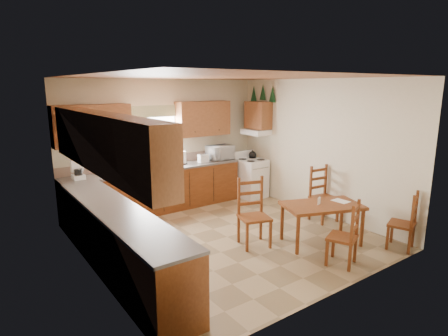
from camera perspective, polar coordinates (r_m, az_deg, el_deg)
floor at (r=6.59m, az=0.47°, el=-10.44°), size 4.50×4.50×0.00m
ceiling at (r=6.07m, az=0.51°, el=13.74°), size 4.50×4.50×0.00m
wall_left at (r=5.22m, az=-19.88°, el=-1.74°), size 4.50×4.50×0.00m
wall_right at (r=7.71m, az=14.13°, el=3.02°), size 4.50×4.50×0.00m
wall_back at (r=8.09m, az=-8.97°, el=3.67°), size 4.50×4.50×0.00m
wall_front at (r=4.62m, az=17.21°, el=-3.35°), size 4.50×4.50×0.00m
lower_cab_back at (r=7.86m, az=-10.19°, el=-3.43°), size 3.75×0.60×0.88m
lower_cab_left at (r=5.46m, az=-15.64°, el=-10.94°), size 0.60×3.60×0.88m
counter_back at (r=7.75m, az=-10.32°, el=-0.16°), size 3.75×0.63×0.04m
counter_left at (r=5.29m, az=-15.93°, el=-6.36°), size 0.63×3.60×0.04m
backsplash at (r=7.98m, az=-11.25°, el=0.98°), size 3.75×0.01×0.18m
upper_cab_back_left at (r=7.31m, az=-19.44°, el=6.18°), size 1.41×0.33×0.75m
upper_cab_back_right at (r=8.31m, az=-3.21°, el=7.54°), size 1.25×0.33×0.75m
upper_cab_left at (r=5.03m, az=-18.02°, el=3.75°), size 0.33×3.60×0.75m
upper_cab_stove at (r=8.69m, az=5.21°, el=8.01°), size 0.33×0.62×0.62m
range_hood at (r=8.69m, az=4.91°, el=5.50°), size 0.44×0.62×0.12m
window_frame at (r=7.91m, az=-10.86°, el=4.86°), size 1.13×0.02×1.18m
window_pane at (r=7.90m, az=-10.85°, el=4.86°), size 1.05×0.01×1.10m
window_valance at (r=7.83m, az=-10.92°, el=8.47°), size 1.19×0.01×0.24m
sink_basin at (r=7.77m, az=-9.84°, el=0.20°), size 0.75×0.45×0.04m
pine_decal_a at (r=8.51m, az=7.39°, el=11.11°), size 0.22×0.22×0.36m
pine_decal_b at (r=8.75m, az=5.94°, el=11.44°), size 0.22×0.22×0.36m
pine_decal_c at (r=8.99m, az=4.56°, el=11.24°), size 0.22×0.22×0.36m
stove at (r=8.77m, az=4.18°, el=-1.63°), size 0.62×0.64×0.87m
coffeemaker at (r=7.18m, az=-21.37°, el=-0.30°), size 0.25×0.28×0.33m
paper_towel at (r=8.03m, az=-6.18°, el=1.57°), size 0.15×0.15×0.28m
toaster at (r=8.19m, az=-3.18°, el=1.48°), size 0.22×0.14×0.18m
microwave at (r=8.50m, az=-0.61°, el=2.38°), size 0.54×0.40×0.32m
dining_table at (r=6.44m, az=14.60°, el=-8.20°), size 1.43×1.11×0.67m
chair_near_left at (r=5.74m, az=17.61°, el=-9.43°), size 0.52×0.51×0.96m
chair_near_right at (r=6.63m, az=25.50°, el=-7.22°), size 0.50×0.49×0.94m
chair_far_left at (r=6.09m, az=4.67°, el=-6.88°), size 0.57×0.56×1.10m
chair_far_right at (r=7.43m, az=15.03°, el=-3.90°), size 0.49×0.47×1.05m
table_paper at (r=6.58m, az=17.37°, el=-4.82°), size 0.21×0.28×0.00m
table_card at (r=6.29m, az=14.29°, el=-4.88°), size 0.09×0.05×0.12m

